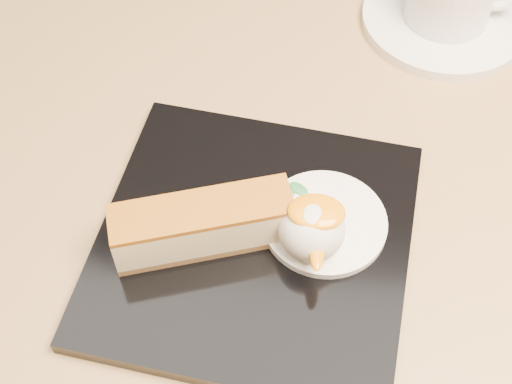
# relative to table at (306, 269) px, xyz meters

# --- Properties ---
(table) EXTENTS (0.80, 0.80, 0.72)m
(table) POSITION_rel_table_xyz_m (0.00, 0.00, 0.00)
(table) COLOR black
(table) RESTS_ON ground
(dessert_plate) EXTENTS (0.25, 0.25, 0.01)m
(dessert_plate) POSITION_rel_table_xyz_m (-0.04, -0.07, 0.16)
(dessert_plate) COLOR black
(dessert_plate) RESTS_ON table
(cheesecake) EXTENTS (0.13, 0.07, 0.04)m
(cheesecake) POSITION_rel_table_xyz_m (-0.08, -0.08, 0.19)
(cheesecake) COLOR brown
(cheesecake) RESTS_ON dessert_plate
(cream_smear) EXTENTS (0.09, 0.09, 0.01)m
(cream_smear) POSITION_rel_table_xyz_m (0.01, -0.06, 0.17)
(cream_smear) COLOR white
(cream_smear) RESTS_ON dessert_plate
(ice_cream_scoop) EXTENTS (0.05, 0.05, 0.05)m
(ice_cream_scoop) POSITION_rel_table_xyz_m (-0.00, -0.08, 0.19)
(ice_cream_scoop) COLOR white
(ice_cream_scoop) RESTS_ON cream_smear
(mango_sauce) EXTENTS (0.04, 0.03, 0.01)m
(mango_sauce) POSITION_rel_table_xyz_m (-0.00, -0.08, 0.21)
(mango_sauce) COLOR orange
(mango_sauce) RESTS_ON ice_cream_scoop
(mint_sprig) EXTENTS (0.03, 0.02, 0.00)m
(mint_sprig) POSITION_rel_table_xyz_m (-0.02, -0.03, 0.17)
(mint_sprig) COLOR #287B38
(mint_sprig) RESTS_ON cream_smear
(saucer) EXTENTS (0.15, 0.15, 0.01)m
(saucer) POSITION_rel_table_xyz_m (0.11, 0.18, 0.16)
(saucer) COLOR white
(saucer) RESTS_ON table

